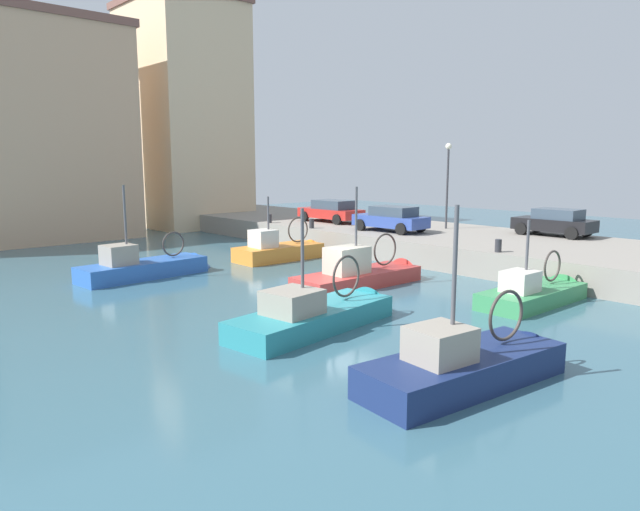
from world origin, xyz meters
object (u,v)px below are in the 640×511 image
at_px(parked_car_black, 555,222).
at_px(parked_car_red, 331,211).
at_px(fishing_boat_green, 538,300).
at_px(parked_car_blue, 391,219).
at_px(fishing_boat_blue, 150,274).
at_px(fishing_boat_teal, 321,323).
at_px(mooring_bollard_south, 498,246).
at_px(fishing_boat_orange, 284,257).
at_px(mooring_bollard_north, 270,219).
at_px(fishing_boat_navy, 473,377).
at_px(fishing_boat_red, 364,281).
at_px(mooring_bollard_mid, 312,224).
at_px(quay_streetlamp, 448,171).

height_order(parked_car_black, parked_car_red, parked_car_black).
relative_size(fishing_boat_green, parked_car_blue, 1.31).
xyz_separation_m(fishing_boat_blue, parked_car_red, (13.93, 3.12, 1.80)).
distance_m(fishing_boat_green, parked_car_black, 10.61).
height_order(fishing_boat_teal, mooring_bollard_south, fishing_boat_teal).
distance_m(fishing_boat_orange, mooring_bollard_south, 10.94).
bearing_deg(mooring_bollard_north, parked_car_red, -34.10).
relative_size(fishing_boat_blue, parked_car_blue, 1.53).
relative_size(fishing_boat_navy, fishing_boat_orange, 1.14).
distance_m(fishing_boat_navy, fishing_boat_green, 8.73).
xyz_separation_m(fishing_boat_green, parked_car_red, (5.77, 16.95, 1.82)).
relative_size(fishing_boat_blue, mooring_bollard_south, 11.73).
bearing_deg(parked_car_blue, fishing_boat_teal, -147.21).
height_order(mooring_bollard_south, mooring_bollard_north, same).
xyz_separation_m(fishing_boat_red, parked_car_red, (8.18, 10.68, 1.76)).
relative_size(fishing_boat_green, mooring_bollard_mid, 10.08).
height_order(parked_car_red, mooring_bollard_south, parked_car_red).
distance_m(fishing_boat_red, fishing_boat_navy, 10.75).
xyz_separation_m(fishing_boat_blue, fishing_boat_green, (8.16, -13.84, -0.02)).
distance_m(fishing_boat_green, parked_car_blue, 12.16).
height_order(fishing_boat_navy, mooring_bollard_north, fishing_boat_navy).
distance_m(mooring_bollard_south, quay_streetlamp, 9.28).
bearing_deg(fishing_boat_green, parked_car_blue, 66.87).
height_order(fishing_boat_navy, fishing_boat_orange, fishing_boat_navy).
distance_m(fishing_boat_red, quay_streetlamp, 11.98).
relative_size(fishing_boat_orange, quay_streetlamp, 1.12).
xyz_separation_m(mooring_bollard_north, quay_streetlamp, (5.65, -9.27, 2.98)).
bearing_deg(parked_car_red, parked_car_blue, -100.05).
height_order(parked_car_red, parked_car_blue, parked_car_red).
relative_size(parked_car_red, quay_streetlamp, 0.91).
xyz_separation_m(fishing_boat_orange, mooring_bollard_south, (3.42, -10.30, 1.36)).
relative_size(fishing_boat_orange, mooring_bollard_south, 9.86).
relative_size(fishing_boat_blue, parked_car_black, 1.63).
relative_size(parked_car_black, parked_car_red, 0.90).
xyz_separation_m(fishing_boat_navy, parked_car_blue, (13.02, 13.78, 1.81)).
bearing_deg(fishing_boat_blue, parked_car_blue, -12.19).
distance_m(fishing_boat_blue, mooring_bollard_north, 12.00).
xyz_separation_m(fishing_boat_red, fishing_boat_green, (2.42, -6.28, -0.07)).
bearing_deg(mooring_bollard_north, parked_car_blue, -74.76).
bearing_deg(fishing_boat_blue, fishing_boat_red, -52.79).
relative_size(fishing_boat_orange, mooring_bollard_mid, 9.86).
bearing_deg(mooring_bollard_mid, fishing_boat_red, -119.05).
xyz_separation_m(fishing_boat_navy, fishing_boat_teal, (0.45, 5.68, 0.01)).
relative_size(fishing_boat_red, quay_streetlamp, 1.36).
bearing_deg(fishing_boat_teal, fishing_boat_navy, -94.55).
height_order(parked_car_blue, quay_streetlamp, quay_streetlamp).
distance_m(fishing_boat_blue, parked_car_blue, 13.30).
relative_size(fishing_boat_teal, fishing_boat_orange, 1.24).
xyz_separation_m(fishing_boat_orange, quay_streetlamp, (9.07, -3.57, 4.34)).
relative_size(fishing_boat_red, fishing_boat_navy, 1.07).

